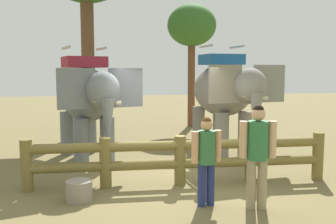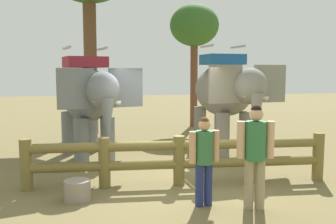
{
  "view_description": "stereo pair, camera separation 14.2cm",
  "coord_description": "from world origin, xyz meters",
  "px_view_note": "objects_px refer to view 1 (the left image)",
  "views": [
    {
      "loc": [
        -1.61,
        -7.62,
        2.39
      ],
      "look_at": [
        0.0,
        1.35,
        1.4
      ],
      "focal_mm": 39.81,
      "sensor_mm": 36.0,
      "label": 1
    },
    {
      "loc": [
        -1.47,
        -7.64,
        2.39
      ],
      "look_at": [
        0.0,
        1.35,
        1.4
      ],
      "focal_mm": 39.81,
      "sensor_mm": 36.0,
      "label": 2
    }
  ],
  "objects_px": {
    "log_fence": "(180,157)",
    "elephant_center": "(224,93)",
    "tree_far_left": "(192,28)",
    "tourist_man_in_blue": "(206,155)",
    "feed_bucket": "(79,191)",
    "elephant_near_left": "(87,97)",
    "tourist_woman_in_black": "(257,149)"
  },
  "relations": [
    {
      "from": "log_fence",
      "to": "elephant_center",
      "type": "bearing_deg",
      "value": 55.69
    },
    {
      "from": "tree_far_left",
      "to": "tourist_man_in_blue",
      "type": "bearing_deg",
      "value": -102.14
    },
    {
      "from": "log_fence",
      "to": "feed_bucket",
      "type": "xyz_separation_m",
      "value": [
        -2.05,
        -0.64,
        -0.41
      ]
    },
    {
      "from": "elephant_center",
      "to": "elephant_near_left",
      "type": "bearing_deg",
      "value": -175.97
    },
    {
      "from": "log_fence",
      "to": "tree_far_left",
      "type": "distance_m",
      "value": 9.29
    },
    {
      "from": "elephant_near_left",
      "to": "tourist_man_in_blue",
      "type": "relative_size",
      "value": 2.27
    },
    {
      "from": "log_fence",
      "to": "tourist_woman_in_black",
      "type": "height_order",
      "value": "tourist_woman_in_black"
    },
    {
      "from": "elephant_near_left",
      "to": "tourist_woman_in_black",
      "type": "distance_m",
      "value": 5.12
    },
    {
      "from": "elephant_near_left",
      "to": "tree_far_left",
      "type": "xyz_separation_m",
      "value": [
        4.23,
        5.73,
        2.54
      ]
    },
    {
      "from": "tree_far_left",
      "to": "feed_bucket",
      "type": "bearing_deg",
      "value": -115.86
    },
    {
      "from": "log_fence",
      "to": "elephant_center",
      "type": "height_order",
      "value": "elephant_center"
    },
    {
      "from": "tourist_man_in_blue",
      "to": "feed_bucket",
      "type": "height_order",
      "value": "tourist_man_in_blue"
    },
    {
      "from": "log_fence",
      "to": "tourist_woman_in_black",
      "type": "bearing_deg",
      "value": -56.75
    },
    {
      "from": "tourist_man_in_blue",
      "to": "tourist_woman_in_black",
      "type": "bearing_deg",
      "value": -18.9
    },
    {
      "from": "tourist_man_in_blue",
      "to": "tree_far_left",
      "type": "bearing_deg",
      "value": 77.86
    },
    {
      "from": "elephant_center",
      "to": "feed_bucket",
      "type": "height_order",
      "value": "elephant_center"
    },
    {
      "from": "feed_bucket",
      "to": "tree_far_left",
      "type": "bearing_deg",
      "value": 64.14
    },
    {
      "from": "feed_bucket",
      "to": "tourist_woman_in_black",
      "type": "bearing_deg",
      "value": -16.84
    },
    {
      "from": "log_fence",
      "to": "tree_far_left",
      "type": "bearing_deg",
      "value": 74.71
    },
    {
      "from": "tree_far_left",
      "to": "elephant_near_left",
      "type": "bearing_deg",
      "value": -126.44
    },
    {
      "from": "log_fence",
      "to": "tourist_man_in_blue",
      "type": "xyz_separation_m",
      "value": [
        0.2,
        -1.29,
        0.32
      ]
    },
    {
      "from": "elephant_near_left",
      "to": "tourist_man_in_blue",
      "type": "bearing_deg",
      "value": -60.19
    },
    {
      "from": "feed_bucket",
      "to": "tourist_man_in_blue",
      "type": "bearing_deg",
      "value": -16.07
    },
    {
      "from": "elephant_center",
      "to": "tourist_woman_in_black",
      "type": "relative_size",
      "value": 2.04
    },
    {
      "from": "tree_far_left",
      "to": "log_fence",
      "type": "bearing_deg",
      "value": -105.29
    },
    {
      "from": "elephant_near_left",
      "to": "tree_far_left",
      "type": "bearing_deg",
      "value": 53.56
    },
    {
      "from": "log_fence",
      "to": "tourist_woman_in_black",
      "type": "distance_m",
      "value": 1.94
    },
    {
      "from": "elephant_center",
      "to": "tourist_man_in_blue",
      "type": "relative_size",
      "value": 2.32
    },
    {
      "from": "elephant_center",
      "to": "tourist_woman_in_black",
      "type": "distance_m",
      "value": 4.5
    },
    {
      "from": "log_fence",
      "to": "tourist_man_in_blue",
      "type": "relative_size",
      "value": 4.03
    },
    {
      "from": "elephant_near_left",
      "to": "tourist_woman_in_black",
      "type": "xyz_separation_m",
      "value": [
        3.01,
        -4.09,
        -0.66
      ]
    },
    {
      "from": "tree_far_left",
      "to": "tourist_woman_in_black",
      "type": "bearing_deg",
      "value": -97.08
    }
  ]
}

